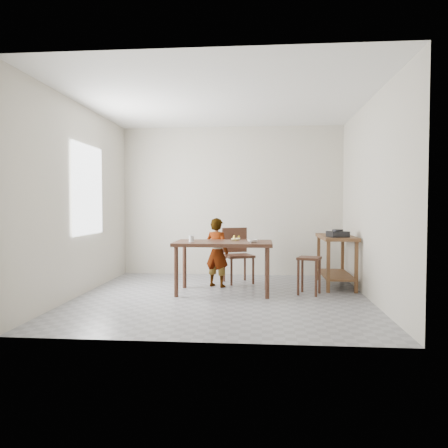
# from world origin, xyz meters

# --- Properties ---
(floor) EXTENTS (4.00, 4.00, 0.04)m
(floor) POSITION_xyz_m (0.00, 0.00, -0.02)
(floor) COLOR gray
(floor) RESTS_ON ground
(ceiling) EXTENTS (4.00, 4.00, 0.04)m
(ceiling) POSITION_xyz_m (0.00, 0.00, 2.72)
(ceiling) COLOR white
(ceiling) RESTS_ON wall_back
(wall_back) EXTENTS (4.00, 0.04, 2.70)m
(wall_back) POSITION_xyz_m (0.00, 2.02, 1.35)
(wall_back) COLOR beige
(wall_back) RESTS_ON ground
(wall_front) EXTENTS (4.00, 0.04, 2.70)m
(wall_front) POSITION_xyz_m (0.00, -2.02, 1.35)
(wall_front) COLOR beige
(wall_front) RESTS_ON ground
(wall_left) EXTENTS (0.04, 4.00, 2.70)m
(wall_left) POSITION_xyz_m (-2.02, 0.00, 1.35)
(wall_left) COLOR beige
(wall_left) RESTS_ON ground
(wall_right) EXTENTS (0.04, 4.00, 2.70)m
(wall_right) POSITION_xyz_m (2.02, 0.00, 1.35)
(wall_right) COLOR beige
(wall_right) RESTS_ON ground
(window_pane) EXTENTS (0.02, 1.10, 1.30)m
(window_pane) POSITION_xyz_m (-1.97, 0.20, 1.50)
(window_pane) COLOR white
(window_pane) RESTS_ON wall_left
(dining_table) EXTENTS (1.40, 0.80, 0.75)m
(dining_table) POSITION_xyz_m (0.00, 0.30, 0.38)
(dining_table) COLOR #3E2317
(dining_table) RESTS_ON floor
(prep_counter) EXTENTS (0.50, 1.20, 0.80)m
(prep_counter) POSITION_xyz_m (1.72, 1.00, 0.40)
(prep_counter) COLOR brown
(prep_counter) RESTS_ON floor
(child) EXTENTS (0.47, 0.40, 1.08)m
(child) POSITION_xyz_m (-0.15, 0.78, 0.54)
(child) COLOR white
(child) RESTS_ON floor
(dining_chair) EXTENTS (0.57, 0.57, 0.90)m
(dining_chair) POSITION_xyz_m (0.17, 1.15, 0.45)
(dining_chair) COLOR #3E2317
(dining_chair) RESTS_ON floor
(stool) EXTENTS (0.38, 0.38, 0.54)m
(stool) POSITION_xyz_m (1.23, 0.31, 0.27)
(stool) COLOR #3E2317
(stool) RESTS_ON floor
(glass_tumbler) EXTENTS (0.09, 0.09, 0.09)m
(glass_tumbler) POSITION_xyz_m (-0.45, 0.17, 0.80)
(glass_tumbler) COLOR silver
(glass_tumbler) RESTS_ON dining_table
(small_bowl) EXTENTS (0.16, 0.16, 0.05)m
(small_bowl) POSITION_xyz_m (0.42, 0.16, 0.77)
(small_bowl) COLOR silver
(small_bowl) RESTS_ON dining_table
(banana) EXTENTS (0.16, 0.11, 0.05)m
(banana) POSITION_xyz_m (0.17, 0.50, 0.78)
(banana) COLOR #FFEC60
(banana) RESTS_ON dining_table
(serving_bowl) EXTENTS (0.27, 0.27, 0.06)m
(serving_bowl) POSITION_xyz_m (1.76, 1.37, 0.83)
(serving_bowl) COLOR silver
(serving_bowl) RESTS_ON prep_counter
(gas_burner) EXTENTS (0.33, 0.33, 0.09)m
(gas_burner) POSITION_xyz_m (1.68, 0.65, 0.84)
(gas_burner) COLOR black
(gas_burner) RESTS_ON prep_counter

